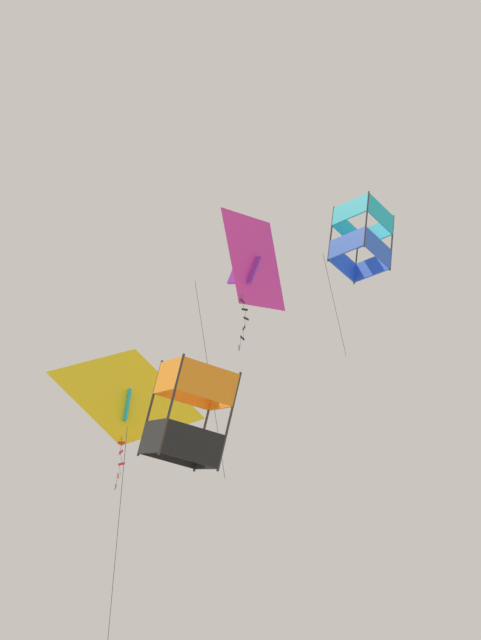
% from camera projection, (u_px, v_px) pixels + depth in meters
% --- Properties ---
extents(kite_delta_low_drifter, '(2.06, 2.82, 3.58)m').
position_uv_depth(kite_delta_low_drifter, '(127.00, 399.00, 25.19)').
color(kite_delta_low_drifter, yellow).
extents(kite_box_highest, '(3.54, 2.67, 7.03)m').
position_uv_depth(kite_box_highest, '(189.00, 414.00, 22.27)').
color(kite_box_highest, orange).
extents(kite_box_near_left, '(2.17, 1.80, 4.82)m').
position_uv_depth(kite_box_near_left, '(361.00, 238.00, 29.97)').
color(kite_box_near_left, '#1EB2C6').
extents(kite_delta_mid_left, '(1.89, 3.34, 7.26)m').
position_uv_depth(kite_delta_mid_left, '(252.00, 263.00, 27.83)').
color(kite_delta_mid_left, '#DB2D93').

